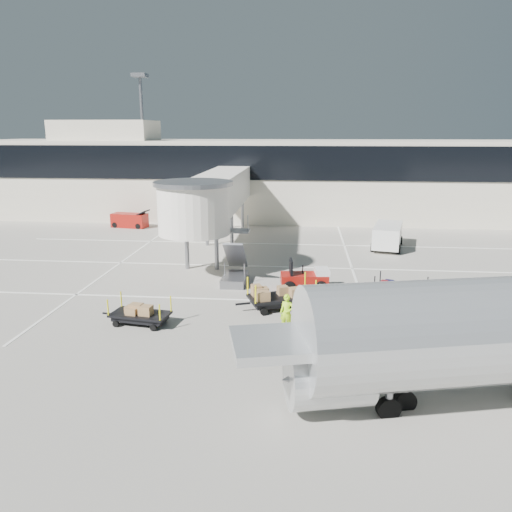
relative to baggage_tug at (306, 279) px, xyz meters
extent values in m
plane|color=#B6B0A3|center=(-2.88, -4.17, -0.65)|extent=(140.00, 140.00, 0.00)
cube|color=white|center=(-2.88, -2.17, -0.64)|extent=(40.00, 0.15, 0.02)
cube|color=white|center=(-2.88, 4.83, -0.64)|extent=(40.00, 0.15, 0.02)
cube|color=white|center=(-2.88, 11.83, -0.64)|extent=(40.00, 0.15, 0.02)
cube|color=white|center=(3.12, 5.83, -0.64)|extent=(0.15, 30.00, 0.02)
cube|color=white|center=(-12.88, 5.83, -0.64)|extent=(0.15, 30.00, 0.02)
cube|color=beige|center=(-2.88, 25.83, 3.35)|extent=(64.00, 12.00, 8.00)
cube|color=black|center=(-2.88, 19.78, 5.35)|extent=(64.00, 0.12, 3.20)
cube|color=beige|center=(-20.88, 23.83, 8.35)|extent=(10.00, 6.00, 2.00)
cylinder|color=gray|center=(-18.88, 29.83, 6.85)|extent=(0.36, 0.36, 15.00)
cube|color=gray|center=(-18.88, 29.83, 14.35)|extent=(1.60, 1.60, 0.40)
cube|color=white|center=(-6.88, 10.83, 3.65)|extent=(3.00, 18.00, 2.80)
cylinder|color=white|center=(-6.88, 1.83, 3.65)|extent=(4.40, 4.40, 3.00)
cylinder|color=gray|center=(-6.88, 1.83, 5.25)|extent=(4.80, 4.80, 0.25)
cylinder|color=gray|center=(-7.88, 3.83, 0.80)|extent=(0.28, 0.28, 2.90)
cylinder|color=gray|center=(-5.88, 3.83, 0.80)|extent=(0.28, 0.28, 2.90)
cylinder|color=gray|center=(-7.88, 10.83, 0.80)|extent=(0.28, 0.28, 2.90)
cylinder|color=gray|center=(-5.88, 10.83, 0.80)|extent=(0.28, 0.28, 2.90)
cylinder|color=gray|center=(-7.88, 17.83, 0.80)|extent=(0.28, 0.28, 2.90)
cylinder|color=gray|center=(-5.88, 17.83, 0.80)|extent=(0.28, 0.28, 2.90)
cube|color=gray|center=(-4.28, 0.83, -0.40)|extent=(1.40, 2.60, 0.50)
cube|color=gray|center=(-4.28, 1.43, 0.95)|extent=(1.20, 2.60, 2.06)
cube|color=gray|center=(-4.28, 2.83, 2.20)|extent=(1.40, 1.20, 0.12)
cube|color=maroon|center=(-0.08, -0.01, -0.04)|extent=(2.82, 1.57, 0.67)
cube|color=white|center=(0.93, 0.10, 0.41)|extent=(0.91, 1.31, 0.39)
cube|color=black|center=(-0.86, -0.09, 0.64)|extent=(0.25, 1.13, 1.01)
cylinder|color=black|center=(-0.89, -0.83, -0.29)|extent=(0.74, 0.36, 0.72)
cylinder|color=black|center=(-1.05, 0.62, -0.29)|extent=(0.74, 0.36, 0.72)
cylinder|color=black|center=(0.89, -0.64, -0.29)|extent=(0.74, 0.36, 0.72)
cylinder|color=black|center=(0.74, 0.81, -0.29)|extent=(0.74, 0.36, 0.72)
cube|color=black|center=(5.16, -1.23, -0.16)|extent=(3.00, 2.27, 0.11)
cube|color=black|center=(5.16, -1.23, -0.32)|extent=(2.67, 1.98, 0.22)
cube|color=black|center=(3.63, -0.59, -0.30)|extent=(0.61, 0.31, 0.07)
cylinder|color=black|center=(4.06, -1.42, -0.50)|extent=(0.33, 0.23, 0.30)
cylinder|color=black|center=(4.53, -0.31, -0.50)|extent=(0.33, 0.23, 0.30)
cylinder|color=black|center=(5.80, -2.15, -0.50)|extent=(0.33, 0.23, 0.30)
cylinder|color=black|center=(6.26, -1.03, -0.50)|extent=(0.33, 0.23, 0.30)
cylinder|color=black|center=(3.74, -1.29, 0.24)|extent=(0.06, 0.06, 0.81)
cylinder|color=black|center=(4.20, -0.17, 0.24)|extent=(0.06, 0.06, 0.81)
cylinder|color=black|center=(6.12, -2.28, 0.24)|extent=(0.06, 0.06, 0.81)
cylinder|color=black|center=(6.58, -1.16, 0.24)|extent=(0.06, 0.06, 0.81)
cube|color=olive|center=(4.29, -1.24, 0.07)|extent=(0.47, 0.42, 0.35)
cube|color=maroon|center=(5.95, -1.31, 0.04)|extent=(0.53, 0.42, 0.29)
cube|color=olive|center=(4.50, -0.56, 0.04)|extent=(0.52, 0.40, 0.30)
cube|color=maroon|center=(5.68, -1.20, 0.03)|extent=(0.50, 0.39, 0.27)
cube|color=#45454A|center=(4.45, -0.64, 0.05)|extent=(0.52, 0.42, 0.31)
cube|color=#121238|center=(5.13, -1.13, 0.02)|extent=(0.46, 0.42, 0.25)
cube|color=olive|center=(5.63, -0.94, 0.05)|extent=(0.48, 0.43, 0.32)
cube|color=#121238|center=(4.16, -1.17, 0.09)|extent=(0.40, 0.36, 0.40)
cube|color=#121238|center=(5.02, -1.54, 0.03)|extent=(0.41, 0.39, 0.27)
cube|color=olive|center=(5.50, -1.59, 0.01)|extent=(0.47, 0.47, 0.23)
cube|color=maroon|center=(5.01, -1.50, 0.01)|extent=(0.44, 0.42, 0.23)
cube|color=black|center=(-1.26, -3.27, -0.04)|extent=(3.72, 2.78, 0.13)
cube|color=black|center=(-1.26, -3.27, -0.24)|extent=(3.32, 2.42, 0.28)
cube|color=black|center=(-3.17, -4.02, -0.21)|extent=(0.76, 0.37, 0.09)
cylinder|color=black|center=(-2.07, -4.40, -0.46)|extent=(0.41, 0.28, 0.38)
cylinder|color=black|center=(-2.62, -3.00, -0.46)|extent=(0.41, 0.28, 0.38)
cylinder|color=black|center=(0.11, -3.54, -0.46)|extent=(0.41, 0.28, 0.38)
cylinder|color=black|center=(-0.45, -2.14, -0.46)|extent=(0.41, 0.28, 0.38)
cylinder|color=#FFF40D|center=(-2.47, -4.56, 0.46)|extent=(0.08, 0.08, 1.00)
cylinder|color=#FFF40D|center=(-3.02, -3.16, 0.46)|extent=(0.08, 0.08, 1.00)
cylinder|color=#FFF40D|center=(0.51, -3.38, 0.46)|extent=(0.08, 0.08, 1.00)
cylinder|color=#FFF40D|center=(-0.04, -1.98, 0.46)|extent=(0.08, 0.08, 1.00)
cube|color=#A3734E|center=(-1.46, -3.13, 0.24)|extent=(0.60, 0.55, 0.44)
cube|color=#A3734E|center=(-0.69, -3.00, 0.32)|extent=(0.82, 0.73, 0.60)
cube|color=#A3734E|center=(-1.23, -3.41, 0.24)|extent=(0.71, 0.76, 0.43)
cube|color=#A3734E|center=(-1.29, -2.92, 0.28)|extent=(0.67, 0.60, 0.51)
cube|color=#A3734E|center=(-1.05, -2.97, 0.32)|extent=(0.75, 0.73, 0.59)
cube|color=#A3734E|center=(-2.13, -4.04, 0.28)|extent=(0.58, 0.56, 0.51)
cube|color=black|center=(-7.85, -6.11, -0.15)|extent=(2.93, 1.79, 0.11)
cube|color=black|center=(-7.85, -6.11, -0.31)|extent=(2.63, 1.54, 0.23)
cube|color=black|center=(-9.52, -5.84, -0.29)|extent=(0.64, 0.17, 0.07)
cylinder|color=black|center=(-8.89, -6.57, -0.50)|extent=(0.33, 0.18, 0.31)
cylinder|color=black|center=(-8.70, -5.35, -0.50)|extent=(0.33, 0.18, 0.31)
cylinder|color=black|center=(-6.99, -6.87, -0.50)|extent=(0.33, 0.18, 0.31)
cylinder|color=black|center=(-6.80, -5.65, -0.50)|extent=(0.33, 0.18, 0.31)
cylinder|color=#FFF40D|center=(-9.25, -6.51, 0.26)|extent=(0.06, 0.06, 0.82)
cylinder|color=#FFF40D|center=(-9.05, -5.29, 0.26)|extent=(0.06, 0.06, 0.82)
cylinder|color=#FFF40D|center=(-6.64, -6.93, 0.26)|extent=(0.06, 0.06, 0.82)
cylinder|color=#FFF40D|center=(-6.45, -5.71, 0.26)|extent=(0.06, 0.06, 0.82)
cube|color=#A3734E|center=(-7.65, -5.85, 0.08)|extent=(0.48, 0.43, 0.35)
cube|color=#A3734E|center=(-7.69, -5.82, 0.10)|extent=(0.56, 0.52, 0.38)
cube|color=#A3734E|center=(-7.08, -6.69, 0.07)|extent=(0.49, 0.49, 0.34)
cube|color=#A3734E|center=(-7.49, -6.03, 0.11)|extent=(0.53, 0.43, 0.41)
imported|color=#B5F419|center=(-0.87, -6.26, 0.23)|extent=(0.72, 0.55, 1.76)
cube|color=white|center=(6.39, 11.24, 0.41)|extent=(3.00, 5.17, 1.57)
cube|color=white|center=(6.87, 13.36, 0.10)|extent=(1.95, 0.96, 0.91)
cube|color=black|center=(6.43, 11.44, 0.81)|extent=(2.62, 3.40, 0.63)
cylinder|color=black|center=(5.09, 9.88, -0.31)|extent=(0.39, 0.72, 0.69)
cylinder|color=black|center=(6.96, 9.45, -0.31)|extent=(0.39, 0.72, 0.69)
cylinder|color=black|center=(5.81, 13.03, -0.31)|extent=(0.39, 0.72, 0.69)
cylinder|color=black|center=(7.68, 12.60, -0.31)|extent=(0.39, 0.72, 0.69)
cube|color=maroon|center=(-16.74, 17.77, 0.00)|extent=(3.53, 1.96, 1.32)
cube|color=black|center=(-15.27, 17.51, 0.84)|extent=(1.04, 1.36, 0.47)
cylinder|color=black|center=(-18.06, 17.38, -0.39)|extent=(0.56, 0.31, 0.53)
cylinder|color=black|center=(-17.84, 18.59, -0.39)|extent=(0.56, 0.31, 0.53)
cylinder|color=black|center=(-15.64, 16.95, -0.39)|extent=(0.56, 0.31, 0.53)
cylinder|color=black|center=(-15.42, 18.16, -0.39)|extent=(0.56, 0.31, 0.53)
cylinder|color=silver|center=(6.68, -11.71, 1.98)|extent=(14.48, 6.73, 3.51)
cube|color=silver|center=(1.99, -12.85, 1.98)|extent=(9.12, 4.46, 0.31)
cylinder|color=silver|center=(0.71, -13.16, 0.71)|extent=(3.04, 2.58, 2.02)
cube|color=silver|center=(0.71, -13.16, 1.50)|extent=(0.73, 0.38, 0.97)
cylinder|color=gray|center=(3.27, -12.54, -0.17)|extent=(0.26, 0.26, 0.97)
cylinder|color=black|center=(3.27, -12.54, -0.39)|extent=(0.83, 0.46, 0.79)
cylinder|color=gray|center=(2.67, -13.04, 0.05)|extent=(0.25, 0.25, 1.41)
cylinder|color=black|center=(2.67, -13.04, -0.39)|extent=(0.83, 0.46, 0.79)
camera|label=1|loc=(-0.21, -27.80, 8.34)|focal=35.00mm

